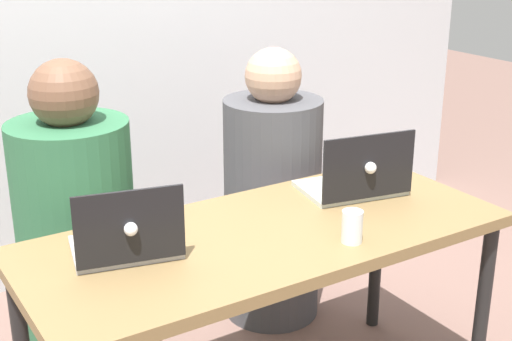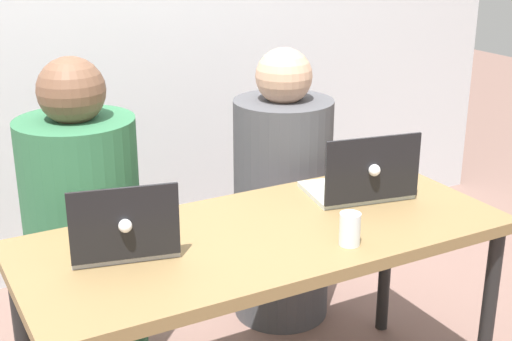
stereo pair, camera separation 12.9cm
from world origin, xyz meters
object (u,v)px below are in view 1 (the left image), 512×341
at_px(person_on_left, 78,244).
at_px(person_on_right, 272,201).
at_px(laptop_back_left, 127,240).
at_px(water_glass_right, 352,229).
at_px(laptop_back_right, 356,181).

distance_m(person_on_left, person_on_right, 0.84).
xyz_separation_m(laptop_back_left, water_glass_right, (0.61, -0.27, -0.01)).
xyz_separation_m(laptop_back_right, laptop_back_left, (-0.87, -0.03, -0.00)).
xyz_separation_m(person_on_left, person_on_right, (0.84, 0.00, -0.02)).
distance_m(laptop_back_right, laptop_back_left, 0.87).
height_order(person_on_right, laptop_back_left, person_on_right).
xyz_separation_m(laptop_back_right, water_glass_right, (-0.26, -0.30, -0.01)).
xyz_separation_m(person_on_left, water_glass_right, (0.59, -0.81, 0.23)).
bearing_deg(laptop_back_right, laptop_back_left, 12.27).
xyz_separation_m(person_on_right, water_glass_right, (-0.25, -0.81, 0.25)).
bearing_deg(laptop_back_right, person_on_right, -78.22).
relative_size(person_on_right, laptop_back_right, 3.03).
relative_size(laptop_back_right, water_glass_right, 3.83).
xyz_separation_m(person_on_left, laptop_back_right, (0.85, -0.52, 0.24)).
bearing_deg(person_on_right, person_on_left, 12.09).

